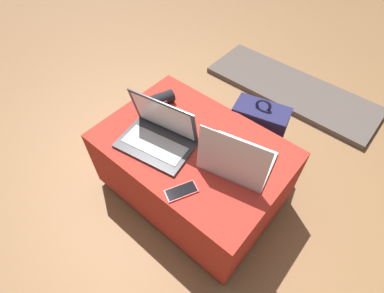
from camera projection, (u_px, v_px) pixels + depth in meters
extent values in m
plane|color=olive|center=(193.00, 191.00, 1.90)|extent=(14.00, 14.00, 0.00)
cube|color=maroon|center=(193.00, 189.00, 1.88)|extent=(0.94, 0.65, 0.05)
cube|color=#B22D23|center=(193.00, 167.00, 1.70)|extent=(0.98, 0.68, 0.42)
cube|color=#333338|center=(155.00, 145.00, 1.52)|extent=(0.41, 0.30, 0.02)
cube|color=#B2B2B7|center=(155.00, 145.00, 1.51)|extent=(0.35, 0.19, 0.00)
cube|color=#333338|center=(164.00, 116.00, 1.48)|extent=(0.38, 0.12, 0.23)
cube|color=white|center=(163.00, 117.00, 1.48)|extent=(0.33, 0.10, 0.21)
cube|color=silver|center=(238.00, 160.00, 1.46)|extent=(0.37, 0.32, 0.02)
cube|color=#232328|center=(239.00, 157.00, 1.46)|extent=(0.31, 0.20, 0.00)
cube|color=silver|center=(232.00, 160.00, 1.29)|extent=(0.32, 0.10, 0.26)
cube|color=white|center=(232.00, 159.00, 1.30)|extent=(0.29, 0.09, 0.23)
cube|color=red|center=(181.00, 191.00, 1.36)|extent=(0.13, 0.16, 0.01)
cube|color=black|center=(181.00, 191.00, 1.35)|extent=(0.11, 0.15, 0.00)
cube|color=#23234C|center=(256.00, 136.00, 1.87)|extent=(0.34, 0.23, 0.48)
cube|color=#1E1E41|center=(258.00, 136.00, 2.00)|extent=(0.26, 0.12, 0.21)
torus|color=#23234C|center=(263.00, 106.00, 1.67)|extent=(0.09, 0.04, 0.09)
cylinder|color=black|center=(159.00, 100.00, 1.70)|extent=(0.13, 0.19, 0.07)
cube|color=#441B20|center=(159.00, 100.00, 1.70)|extent=(0.10, 0.09, 0.02)
cube|color=#564C47|center=(291.00, 89.00, 2.50)|extent=(1.40, 0.50, 0.04)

